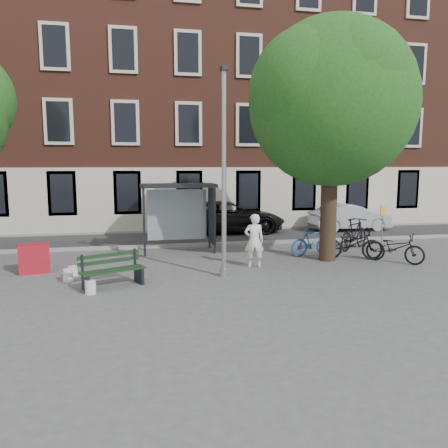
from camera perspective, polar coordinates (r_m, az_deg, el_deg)
name	(u,v)px	position (r m, az deg, el deg)	size (l,w,h in m)	color
ground	(224,276)	(13.28, 0.00, -6.84)	(90.00, 90.00, 0.00)	#4C4C4F
road	(195,238)	(20.04, -3.85, -1.83)	(40.00, 4.00, 0.01)	#28282B
curb_near	(201,245)	(18.08, -3.05, -2.70)	(40.00, 0.25, 0.12)	gray
curb_far	(190,230)	(22.00, -4.50, -0.83)	(40.00, 0.25, 0.12)	gray
building_row	(180,100)	(25.98, -5.73, 15.84)	(30.00, 8.00, 14.00)	brown
lamppost	(224,184)	(12.86, 0.00, 5.25)	(0.28, 0.35, 6.11)	#9EA0A3
tree_right	(334,96)	(15.58, 14.19, 15.91)	(5.76, 5.60, 8.20)	black
bus_shelter	(188,202)	(16.88, -4.71, 2.90)	(2.85, 1.45, 2.62)	#1E2328
painter	(254,240)	(14.31, 3.95, -2.16)	(0.64, 0.42, 1.77)	white
bench	(112,272)	(12.48, -14.37, -6.07)	(1.83, 1.20, 0.91)	#1E2328
bike_a	(352,244)	(16.15, 16.37, -2.48)	(0.74, 2.13, 1.12)	black
bike_b	(312,242)	(16.40, 11.42, -2.29)	(0.49, 1.74, 1.05)	#1A4D90
bike_c	(395,248)	(16.11, 21.42, -2.88)	(0.69, 1.98, 1.04)	black
bike_d	(354,234)	(17.97, 16.64, -1.24)	(0.59, 2.10, 1.26)	black
car_dark	(228,217)	(21.60, 0.56, 0.95)	(2.57, 5.57, 1.55)	black
car_silver	(350,217)	(23.15, 16.13, 0.86)	(1.43, 4.10, 1.35)	#B0B3B9
red_stand	(34,258)	(14.89, -23.57, -4.12)	(0.90, 0.60, 0.90)	#A41522
bucket_a	(73,272)	(13.76, -19.14, -5.99)	(0.28, 0.28, 0.36)	silver
bucket_b	(90,287)	(12.01, -17.05, -7.89)	(0.28, 0.28, 0.36)	silver
bucket_c	(68,275)	(13.45, -19.71, -6.33)	(0.28, 0.28, 0.36)	silver
notice_sign	(383,218)	(18.39, 20.01, 0.71)	(0.29, 0.14, 1.75)	#9EA0A3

